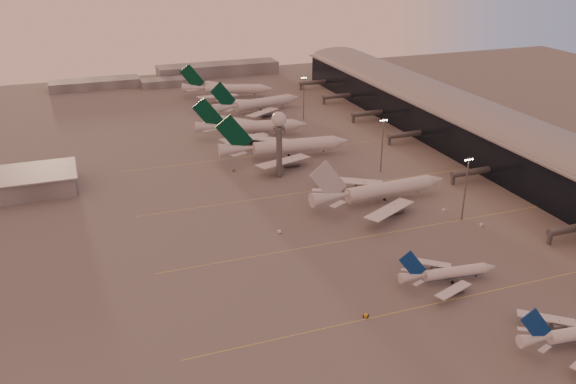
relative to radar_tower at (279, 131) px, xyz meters
name	(u,v)px	position (x,y,z in m)	size (l,w,h in m)	color
ground	(409,334)	(-5.00, -120.00, -20.95)	(700.00, 700.00, 0.00)	#5E5C5C
taxiway_markings	(402,229)	(25.00, -64.00, -20.94)	(180.00, 185.25, 0.02)	#D8C54C
terminal	(490,136)	(102.88, -9.91, -10.43)	(57.00, 362.00, 23.04)	black
radar_tower	(279,131)	(0.00, 0.00, 0.00)	(6.40, 6.40, 31.10)	#57595E
mast_b	(466,186)	(50.00, -65.00, -7.21)	(3.60, 0.56, 25.00)	#57595E
mast_c	(382,143)	(45.00, -10.00, -7.21)	(3.60, 0.56, 25.00)	#57595E
mast_d	(304,96)	(43.00, 80.00, -7.21)	(3.60, 0.56, 25.00)	#57595E
distant_horizon	(183,74)	(-2.38, 205.14, -17.06)	(165.00, 37.50, 9.00)	slate
narrowbody_near	(576,336)	(33.56, -139.06, -18.19)	(34.87, 27.70, 13.64)	silver
narrowbody_mid	(448,275)	(19.69, -101.00, -18.33)	(33.06, 26.27, 12.92)	silver
widebody_white	(380,194)	(28.76, -39.82, -17.23)	(61.10, 48.87, 21.48)	silver
greentail_a	(286,149)	(11.02, 22.19, -16.80)	(64.73, 52.10, 23.51)	silver
greentail_b	(252,129)	(5.75, 60.00, -17.11)	(59.08, 47.23, 21.72)	silver
greentail_c	(257,106)	(22.44, 103.26, -17.16)	(58.47, 46.77, 21.47)	silver
greentail_d	(228,91)	(15.17, 145.31, -17.12)	(57.26, 45.45, 21.67)	silver
gsv_tug_mid	(366,316)	(-12.49, -109.12, -20.49)	(3.59, 3.48, 0.90)	gold
gsv_truck_b	(482,223)	(53.99, -72.08, -19.84)	(5.73, 3.63, 2.18)	silver
gsv_truck_c	(280,230)	(-17.74, -51.74, -19.83)	(5.71, 3.04, 2.19)	silver
gsv_catering_b	(444,207)	(48.04, -56.24, -19.06)	(4.78, 2.56, 3.78)	silver
gsv_tug_far	(327,180)	(17.46, -12.44, -20.36)	(3.37, 4.47, 1.13)	#56595B
gsv_truck_d	(233,169)	(-17.39, 13.47, -19.96)	(3.03, 5.09, 1.94)	#56595B
gsv_tug_hangar	(316,139)	(35.33, 42.91, -20.50)	(3.52, 3.11, 0.86)	gold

